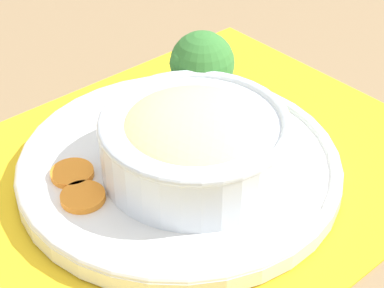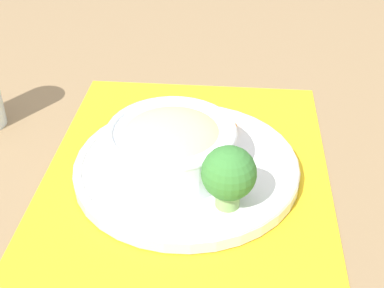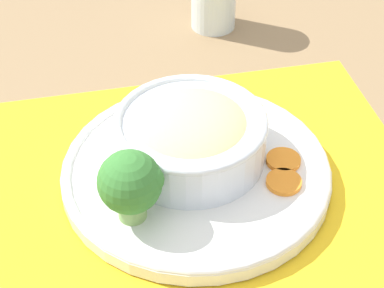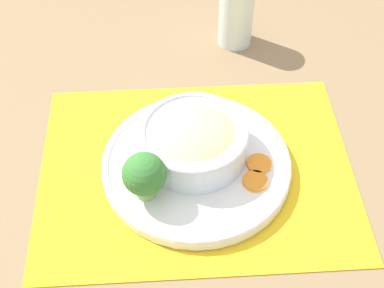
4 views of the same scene
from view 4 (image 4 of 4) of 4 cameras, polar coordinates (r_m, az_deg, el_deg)
The scene contains 8 objects.
ground_plane at distance 0.86m, azimuth 0.47°, elevation -2.74°, with size 4.00×4.00×0.00m, color #8C704C.
placemat at distance 0.86m, azimuth 0.47°, elevation -2.66°, with size 0.54×0.44×0.00m.
plate at distance 0.85m, azimuth 0.47°, elevation -2.10°, with size 0.30×0.30×0.02m.
bowl at distance 0.83m, azimuth 0.33°, elevation 0.56°, with size 0.17×0.17×0.07m.
broccoli_floret at distance 0.77m, azimuth -5.08°, elevation -3.29°, with size 0.07×0.07×0.08m.
carrot_slice_near at distance 0.82m, azimuth 6.77°, elevation -3.95°, with size 0.04×0.04×0.01m.
carrot_slice_middle at distance 0.85m, azimuth 7.16°, elevation -2.11°, with size 0.04×0.04×0.01m.
water_glass at distance 1.07m, azimuth 4.71°, elevation 13.36°, with size 0.07×0.07×0.13m.
Camera 4 is at (0.11, 0.52, 0.68)m, focal length 50.00 mm.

